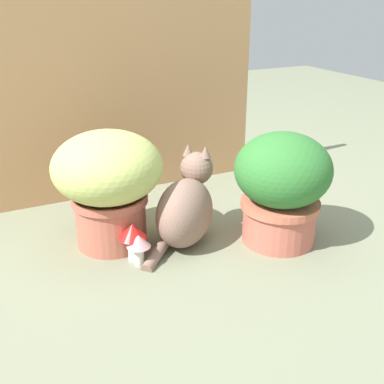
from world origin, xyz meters
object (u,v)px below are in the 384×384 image
Objects in this scene: mushroom_ornament_red at (133,235)px; grass_planter at (108,181)px; cat at (186,207)px; leafy_planter at (282,185)px; mushroom_ornament_pink at (139,244)px.

grass_planter is at bearing 100.05° from mushroom_ornament_red.
cat is 2.81× the size of mushroom_ornament_red.
leafy_planter reaches higher than cat.
mushroom_ornament_red is (-0.01, 0.03, 0.02)m from mushroom_ornament_pink.
grass_planter is 3.74× the size of mushroom_ornament_pink.
leafy_planter is 1.05× the size of cat.
cat is at bearing -22.89° from grass_planter.
leafy_planter is 0.49m from mushroom_ornament_pink.
leafy_planter is 0.32m from cat.
mushroom_ornament_red is at bearing 169.54° from leafy_planter.
mushroom_ornament_pink is (-0.19, -0.08, -0.05)m from cat.
cat reaches higher than mushroom_ornament_pink.
mushroom_ornament_pink is 0.81× the size of mushroom_ornament_red.
leafy_planter is at bearing -24.29° from grass_planter.
cat reaches higher than mushroom_ornament_red.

